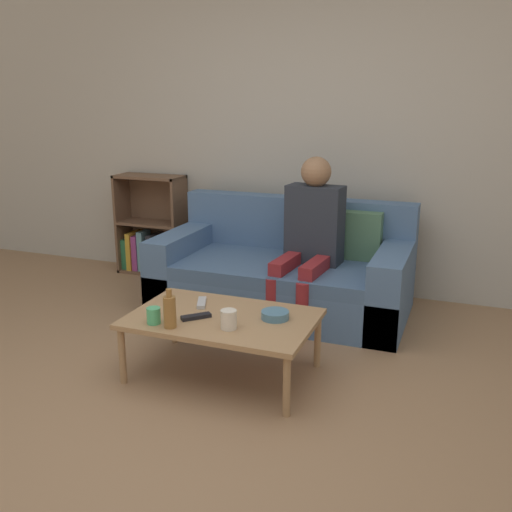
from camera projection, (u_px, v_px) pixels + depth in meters
ground_plane at (173, 434)px, 2.75m from camera, size 22.00×22.00×0.00m
wall_back at (315, 132)px, 4.60m from camera, size 12.00×0.06×2.60m
couch at (284, 275)px, 4.33m from camera, size 1.86×0.95×0.81m
bookshelf at (150, 233)px, 5.23m from camera, size 0.62×0.28×0.90m
coffee_table at (222, 321)px, 3.26m from camera, size 1.05×0.68×0.36m
person_adult at (311, 228)px, 4.08m from camera, size 0.42×0.67×1.17m
cup_near at (229, 319)px, 3.06m from camera, size 0.09×0.09×0.11m
cup_far at (154, 316)px, 3.14m from camera, size 0.08×0.08×0.09m
tv_remote_0 at (202, 303)px, 3.43m from camera, size 0.11×0.18×0.02m
tv_remote_1 at (196, 317)px, 3.22m from camera, size 0.15×0.15×0.02m
snack_bowl at (275, 315)px, 3.21m from camera, size 0.16×0.16×0.05m
bottle at (170, 311)px, 3.07m from camera, size 0.07×0.07×0.22m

